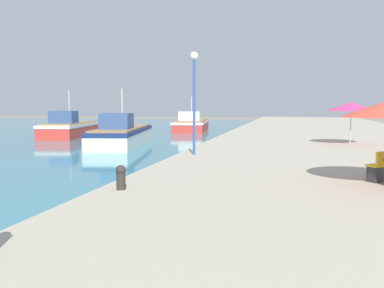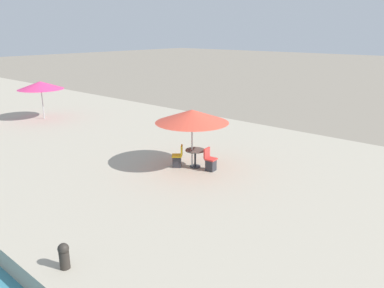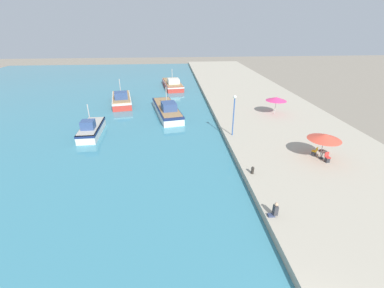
# 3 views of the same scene
# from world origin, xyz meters

# --- Properties ---
(water_basin) EXTENTS (56.00, 90.00, 0.04)m
(water_basin) POSITION_xyz_m (-28.00, 37.00, 0.02)
(water_basin) COLOR teal
(water_basin) RESTS_ON ground_plane
(quay_promenade) EXTENTS (16.00, 90.00, 0.63)m
(quay_promenade) POSITION_xyz_m (8.00, 37.00, 0.32)
(quay_promenade) COLOR #B2A893
(quay_promenade) RESTS_ON ground_plane
(fishing_boat_near) EXTENTS (2.33, 6.35, 3.70)m
(fishing_boat_near) POSITION_xyz_m (-15.43, 24.11, 0.78)
(fishing_boat_near) COLOR silver
(fishing_boat_near) RESTS_ON water_basin
(fishing_boat_mid) EXTENTS (4.67, 10.94, 3.95)m
(fishing_boat_mid) POSITION_xyz_m (-6.56, 30.79, 0.82)
(fishing_boat_mid) COLOR white
(fishing_boat_mid) RESTS_ON water_basin
(fishing_boat_far) EXTENTS (4.38, 8.98, 4.03)m
(fishing_boat_far) POSITION_xyz_m (-13.98, 36.79, 0.84)
(fishing_boat_far) COLOR red
(fishing_boat_far) RESTS_ON water_basin
(fishing_boat_distant) EXTENTS (4.42, 10.32, 3.67)m
(fishing_boat_distant) POSITION_xyz_m (-5.55, 48.02, 0.77)
(fishing_boat_distant) COLOR red
(fishing_boat_distant) RESTS_ON water_basin
(cafe_umbrella_pink) EXTENTS (2.93, 2.93, 2.41)m
(cafe_umbrella_pink) POSITION_xyz_m (7.77, 15.25, 2.78)
(cafe_umbrella_pink) COLOR #B7B7B7
(cafe_umbrella_pink) RESTS_ON quay_promenade
(cafe_umbrella_white) EXTENTS (2.78, 2.78, 2.37)m
(cafe_umbrella_white) POSITION_xyz_m (8.30, 28.10, 2.76)
(cafe_umbrella_white) COLOR #B7B7B7
(cafe_umbrella_white) RESTS_ON quay_promenade
(cafe_table) EXTENTS (0.80, 0.80, 0.74)m
(cafe_table) POSITION_xyz_m (7.90, 15.18, 1.16)
(cafe_table) COLOR #333338
(cafe_table) RESTS_ON quay_promenade
(cafe_chair_left) EXTENTS (0.45, 0.48, 0.91)m
(cafe_chair_left) POSITION_xyz_m (7.99, 14.47, 0.96)
(cafe_chair_left) COLOR #2D2D33
(cafe_chair_left) RESTS_ON quay_promenade
(cafe_chair_right) EXTENTS (0.58, 0.59, 0.91)m
(cafe_chair_right) POSITION_xyz_m (7.44, 15.74, 0.96)
(cafe_chair_right) COLOR #2D2D33
(cafe_chair_right) RESTS_ON quay_promenade
(person_at_quay) EXTENTS (0.57, 0.36, 1.07)m
(person_at_quay) POSITION_xyz_m (0.54, 7.82, 1.10)
(person_at_quay) COLOR #333D5B
(person_at_quay) RESTS_ON quay_promenade
(mooring_bollard) EXTENTS (0.26, 0.26, 0.65)m
(mooring_bollard) POSITION_xyz_m (0.67, 13.07, 0.98)
(mooring_bollard) COLOR #2D2823
(mooring_bollard) RESTS_ON quay_promenade
(lamppost) EXTENTS (0.36, 0.36, 4.56)m
(lamppost) POSITION_xyz_m (0.81, 21.24, 3.72)
(lamppost) COLOR #28519E
(lamppost) RESTS_ON quay_promenade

